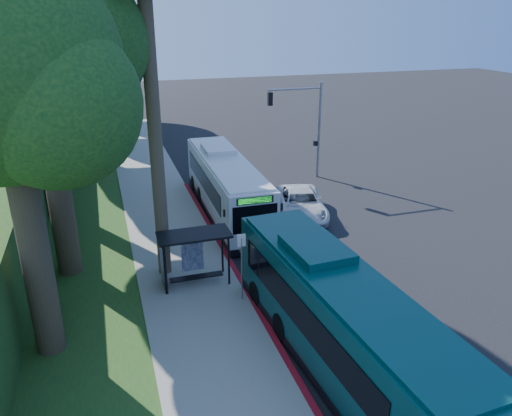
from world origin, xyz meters
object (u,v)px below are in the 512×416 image
object	(u,v)px
teal_bus	(342,321)
pickup	(301,204)
bus_shelter	(188,248)
white_bus	(226,184)

from	to	relation	value
teal_bus	pickup	bearing A→B (deg)	69.69
bus_shelter	pickup	bearing A→B (deg)	37.25
bus_shelter	teal_bus	xyz separation A→B (m)	(3.93, -7.20, 0.07)
bus_shelter	pickup	world-z (taller)	bus_shelter
bus_shelter	white_bus	bearing A→B (deg)	64.82
bus_shelter	white_bus	xyz separation A→B (m)	(3.79, 8.06, -0.00)
pickup	bus_shelter	bearing A→B (deg)	-129.13
white_bus	teal_bus	xyz separation A→B (m)	(0.14, -15.27, 0.07)
teal_bus	bus_shelter	bearing A→B (deg)	115.08
teal_bus	white_bus	bearing A→B (deg)	86.98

